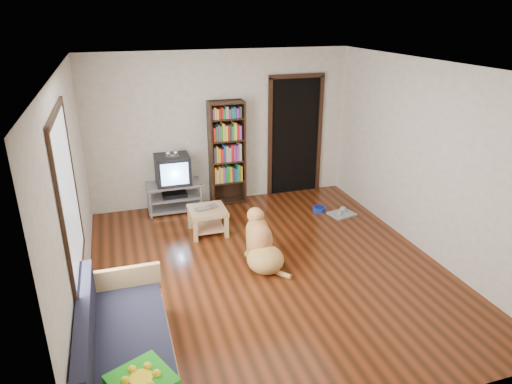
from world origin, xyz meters
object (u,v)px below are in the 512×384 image
object	(u,v)px
grey_rag	(342,214)
bookshelf	(227,148)
laptop	(208,209)
dog_bowl	(319,209)
coffee_table	(208,216)
crt_tv	(172,169)
sofa	(124,351)
tv_stand	(175,196)
dog	(261,246)

from	to	relation	value
grey_rag	bookshelf	distance (m)	2.24
laptop	grey_rag	world-z (taller)	laptop
dog_bowl	coffee_table	bearing A→B (deg)	-173.52
crt_tv	sofa	distance (m)	3.81
grey_rag	coffee_table	distance (m)	2.28
bookshelf	sofa	world-z (taller)	bookshelf
tv_stand	bookshelf	world-z (taller)	bookshelf
dog_bowl	crt_tv	xyz separation A→B (m)	(-2.33, 0.79, 0.70)
tv_stand	coffee_table	world-z (taller)	tv_stand
grey_rag	tv_stand	size ratio (longest dim) A/B	0.44
sofa	dog_bowl	bearing A→B (deg)	40.99
tv_stand	laptop	bearing A→B (deg)	-70.50
laptop	sofa	xyz separation A→B (m)	(-1.33, -2.61, -0.15)
grey_rag	coffee_table	bearing A→B (deg)	179.32
grey_rag	laptop	bearing A→B (deg)	-179.92
grey_rag	crt_tv	xyz separation A→B (m)	(-2.63, 1.04, 0.73)
tv_stand	coffee_table	size ratio (longest dim) A/B	1.64
dog_bowl	crt_tv	distance (m)	2.55
sofa	coffee_table	xyz separation A→B (m)	(1.33, 2.64, 0.02)
bookshelf	coffee_table	bearing A→B (deg)	-118.63
grey_rag	dog_bowl	bearing A→B (deg)	140.19
crt_tv	coffee_table	xyz separation A→B (m)	(0.36, -1.01, -0.46)
dog	grey_rag	bearing A→B (deg)	32.03
dog_bowl	grey_rag	size ratio (longest dim) A/B	0.55
dog_bowl	bookshelf	distance (m)	1.88
laptop	dog_bowl	distance (m)	2.02
crt_tv	dog	xyz separation A→B (m)	(0.85, -2.15, -0.46)
dog_bowl	tv_stand	world-z (taller)	tv_stand
laptop	bookshelf	distance (m)	1.39
dog_bowl	grey_rag	distance (m)	0.39
laptop	dog	xyz separation A→B (m)	(0.49, -1.11, -0.13)
dog_bowl	tv_stand	bearing A→B (deg)	161.82
dog_bowl	grey_rag	bearing A→B (deg)	-39.81
crt_tv	coffee_table	world-z (taller)	crt_tv
laptop	dog_bowl	size ratio (longest dim) A/B	1.54
dog_bowl	sofa	world-z (taller)	sofa
tv_stand	crt_tv	distance (m)	0.47
tv_stand	dog	world-z (taller)	dog
dog_bowl	bookshelf	bearing A→B (deg)	148.07
grey_rag	tv_stand	world-z (taller)	tv_stand
laptop	sofa	world-z (taller)	sofa
laptop	dog	bearing A→B (deg)	-79.05
crt_tv	dog	world-z (taller)	crt_tv
crt_tv	bookshelf	size ratio (longest dim) A/B	0.32
sofa	dog	size ratio (longest dim) A/B	1.96
sofa	dog	distance (m)	2.36
crt_tv	coffee_table	distance (m)	1.17
dog	coffee_table	bearing A→B (deg)	113.17
grey_rag	dog	bearing A→B (deg)	-147.97
sofa	bookshelf	bearing A→B (deg)	62.68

